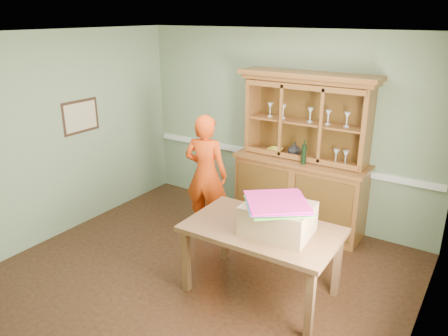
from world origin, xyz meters
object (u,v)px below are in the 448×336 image
Objects in this scene: dining_table at (262,236)px; cardboard_box at (278,219)px; china_hutch at (301,176)px; person at (206,174)px.

dining_table is 0.31m from cardboard_box.
person is (-1.04, -0.79, 0.06)m from china_hutch.
dining_table is 0.96× the size of person.
cardboard_box is 1.77m from person.
china_hutch is at bearing 105.78° from cardboard_box.
person is at bearing 145.57° from dining_table.
dining_table is at bearing 175.43° from cardboard_box.
person reaches higher than dining_table.
person is at bearing 149.33° from cardboard_box.
china_hutch is 1.31× the size of person.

